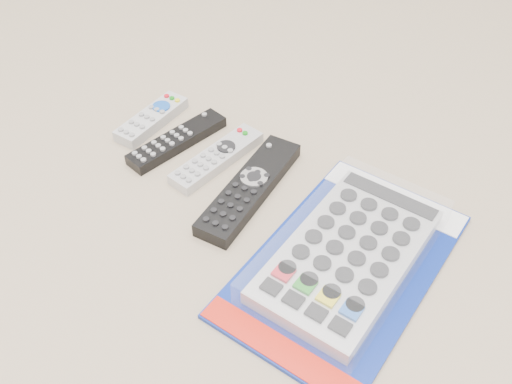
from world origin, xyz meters
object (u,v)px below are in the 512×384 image
Objects in this scene: remote_small_grey at (152,119)px; remote_silver_dvd at (217,158)px; remote_slim_black at (177,140)px; remote_large_black at (250,188)px; jumbo_remote_packaged at (348,253)px.

remote_small_grey is 0.82× the size of remote_silver_dvd.
remote_slim_black is at bearing -171.55° from remote_silver_dvd.
jumbo_remote_packaged reaches higher than remote_large_black.
remote_large_black reaches higher than remote_small_grey.
remote_small_grey is 0.41× the size of jumbo_remote_packaged.
remote_small_grey is 0.07m from remote_slim_black.
jumbo_remote_packaged is at bearing -11.95° from remote_small_grey.
remote_small_grey is 0.62× the size of remote_large_black.
remote_slim_black is at bearing 170.62° from jumbo_remote_packaged.
remote_silver_dvd is 0.76× the size of remote_large_black.
remote_small_grey reaches higher than remote_slim_black.
remote_large_black is at bearing -12.45° from remote_silver_dvd.
remote_small_grey is at bearing 175.39° from remote_slim_black.
jumbo_remote_packaged reaches higher than remote_silver_dvd.
remote_large_black is at bearing 1.56° from remote_slim_black.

